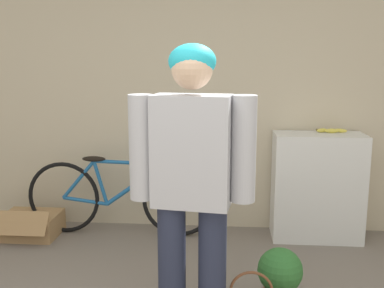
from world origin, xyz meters
The scene contains 7 objects.
wall_back centered at (0.00, 2.87, 1.30)m, with size 8.00×0.07×2.60m.
side_shelf centered at (1.14, 2.63, 0.49)m, with size 0.80×0.38×0.97m.
person centered at (0.12, 1.04, 0.99)m, with size 0.70×0.28×1.71m.
bicycle centered at (-0.67, 2.57, 0.37)m, with size 1.78×0.46×0.76m.
banana centered at (1.24, 2.70, 0.99)m, with size 0.28×0.08×0.04m.
cardboard_box centered at (-1.50, 2.47, 0.11)m, with size 0.51×0.49×0.29m.
potted_plant centered at (0.67, 1.38, 0.23)m, with size 0.29×0.29×0.42m.
Camera 1 is at (0.31, -1.37, 1.63)m, focal length 42.00 mm.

